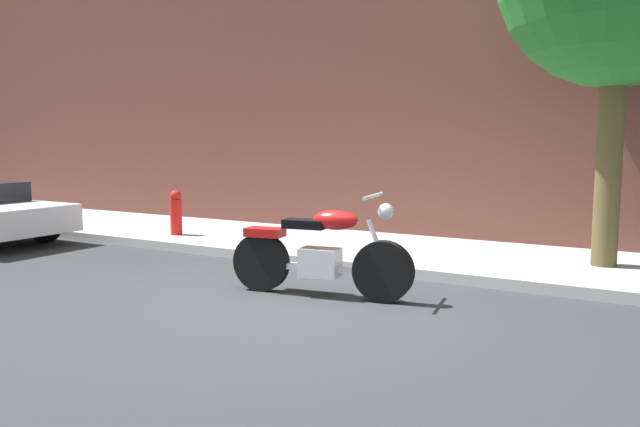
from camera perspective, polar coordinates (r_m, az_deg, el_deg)
name	(u,v)px	position (r m, az deg, el deg)	size (l,w,h in m)	color
ground_plane	(294,300)	(6.87, -2.39, -7.94)	(60.00, 60.00, 0.00)	#303335
sidewalk	(398,252)	(9.40, 7.18, -3.58)	(24.66, 2.68, 0.14)	#B0B0B0
motorcycle	(320,255)	(6.92, 0.00, -3.84)	(2.13, 0.71, 1.17)	black
fire_hydrant	(176,216)	(10.87, -13.14, -0.26)	(0.20, 0.20, 0.91)	red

